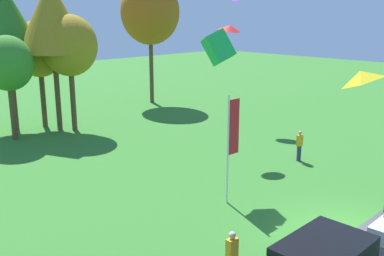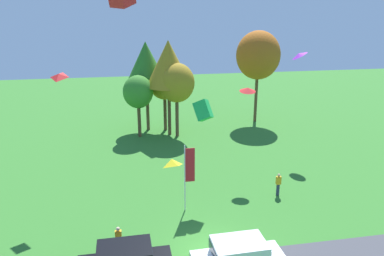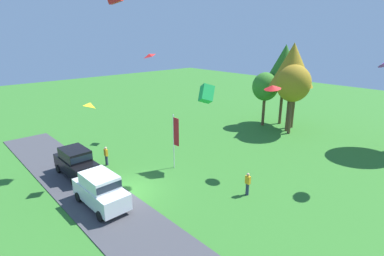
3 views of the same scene
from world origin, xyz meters
name	(u,v)px [view 3 (image 3 of 3)]	position (x,y,z in m)	size (l,w,h in m)	color
ground_plane	(130,189)	(0.00, 0.00, 0.00)	(120.00, 120.00, 0.00)	#337528
pavement_strip	(99,201)	(0.00, -2.49, 0.03)	(36.00, 4.40, 0.06)	#424247
car_suv_by_flagpole	(76,161)	(-4.81, -2.02, 1.30)	(4.62, 2.08, 2.28)	black
car_suv_near_entrance	(100,189)	(0.74, -2.62, 1.30)	(4.64, 2.12, 2.28)	white
person_watching_sky	(106,156)	(-5.15, 0.77, 0.88)	(0.36, 0.24, 1.71)	#2D334C
person_beside_suv	(248,184)	(6.38, 5.78, 0.88)	(0.36, 0.24, 1.71)	#2D334C
tree_left_of_center	(265,87)	(-3.02, 21.14, 4.88)	(3.15, 3.15, 6.66)	brown
tree_far_right	(285,64)	(-1.95, 23.36, 7.53)	(4.69, 4.69, 9.90)	brown
tree_lone_near	(296,83)	(-0.03, 22.92, 5.51)	(3.55, 3.55, 7.50)	brown
tree_far_left	(293,65)	(0.26, 21.30, 7.74)	(4.83, 4.83, 10.19)	brown
tree_right_of_center	(293,84)	(0.99, 20.54, 5.82)	(3.75, 3.75, 7.92)	brown
flag_banner	(175,135)	(-0.51, 4.83, 3.01)	(0.71, 0.08, 4.76)	silver
kite_diamond_high_right	(90,105)	(-2.37, -1.37, 6.25)	(0.74, 0.89, 0.35)	yellow
kite_diamond_topmost	(149,55)	(-8.58, 8.07, 8.98)	(0.90, 1.04, 0.26)	red
kite_box_high_left	(206,94)	(0.93, 6.98, 6.44)	(0.94, 0.94, 1.31)	green
kite_delta_near_flag	(273,87)	(5.12, 9.95, 7.16)	(1.28, 1.28, 0.30)	red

